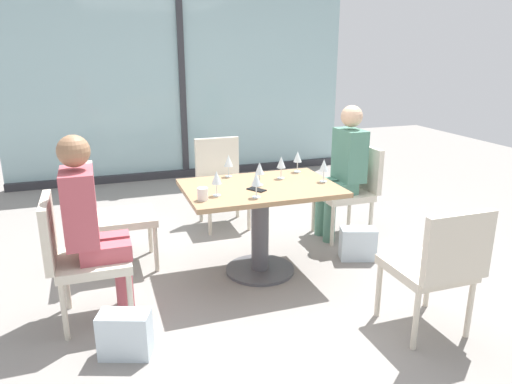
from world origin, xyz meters
name	(u,v)px	position (x,y,z in m)	size (l,w,h in m)	color
ground_plane	(260,271)	(0.00, 0.00, 0.00)	(12.00, 12.00, 0.00)	gray
window_wall_backdrop	(182,89)	(0.00, 3.20, 1.21)	(4.66, 0.10, 2.70)	#94B7BC
dining_table_main	(260,210)	(0.00, 0.00, 0.53)	(1.18, 0.82, 0.73)	#997551
chair_far_right	(352,186)	(1.10, 0.47, 0.50)	(0.50, 0.46, 0.87)	beige
chair_side_end	(77,252)	(-1.36, -0.32, 0.50)	(0.50, 0.46, 0.87)	beige
chair_far_left	(113,210)	(-1.10, 0.47, 0.50)	(0.50, 0.46, 0.87)	beige
chair_front_right	(438,263)	(0.73, -1.20, 0.50)	(0.46, 0.50, 0.87)	beige
chair_near_window	(221,177)	(0.00, 1.20, 0.50)	(0.46, 0.51, 0.87)	beige
person_far_right	(343,166)	(0.99, 0.47, 0.70)	(0.39, 0.34, 1.26)	#4C7F6B
person_side_end	(91,221)	(-1.26, -0.32, 0.70)	(0.39, 0.34, 1.26)	#B24C56
wine_glass_0	(324,166)	(0.52, -0.05, 0.86)	(0.07, 0.07, 0.18)	silver
wine_glass_1	(259,169)	(0.00, 0.02, 0.86)	(0.07, 0.07, 0.18)	silver
wine_glass_2	(256,180)	(-0.13, -0.28, 0.86)	(0.07, 0.07, 0.18)	silver
wine_glass_3	(217,178)	(-0.38, -0.14, 0.86)	(0.07, 0.07, 0.18)	silver
wine_glass_4	(281,163)	(0.23, 0.15, 0.86)	(0.07, 0.07, 0.18)	silver
wine_glass_5	(228,161)	(-0.16, 0.34, 0.86)	(0.07, 0.07, 0.18)	silver
wine_glass_6	(298,157)	(0.44, 0.30, 0.86)	(0.07, 0.07, 0.18)	silver
coffee_cup	(203,194)	(-0.50, -0.21, 0.78)	(0.08, 0.08, 0.09)	white
cell_phone_on_table	(257,190)	(-0.07, -0.10, 0.73)	(0.07, 0.14, 0.01)	black
handbag_0	(358,244)	(0.88, -0.05, 0.14)	(0.30, 0.16, 0.28)	silver
handbag_1	(125,334)	(-1.12, -0.80, 0.14)	(0.30, 0.16, 0.28)	silver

